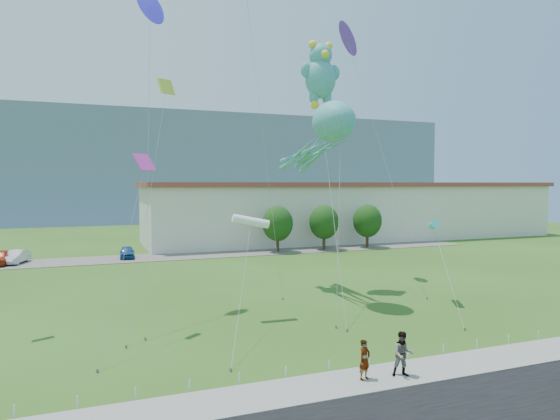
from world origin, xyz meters
The scene contains 22 objects.
ground centered at (0.00, 0.00, 0.00)m, with size 160.00×160.00×0.00m, color #325116.
sidewalk centered at (0.00, -2.75, 0.05)m, with size 80.00×2.50×0.10m, color gray.
parking_strip centered at (0.00, 35.00, 0.03)m, with size 70.00×6.00×0.06m, color #59544C.
hill_ridge centered at (0.00, 120.00, 12.50)m, with size 160.00×50.00×25.00m, color slate.
warehouse centered at (26.00, 44.00, 4.12)m, with size 61.00×15.00×8.20m.
rope_fence centered at (0.00, -1.30, 0.25)m, with size 26.05×0.05×0.50m.
tree_near centered at (10.00, 34.00, 3.39)m, with size 3.60×3.60×5.47m.
tree_mid centered at (16.00, 34.00, 3.39)m, with size 3.60×3.60×5.47m.
tree_far centered at (22.00, 34.00, 3.39)m, with size 3.60×3.60×5.47m.
pedestrian_left centered at (-0.15, -2.79, 0.91)m, with size 0.59×0.39×1.62m, color gray.
pedestrian_right centered at (1.51, -3.06, 1.03)m, with size 0.90×0.70×1.85m, color gray.
parked_car_red centered at (-18.70, 35.23, 0.77)m, with size 1.67×4.16×1.42m, color #AA3215.
parked_car_silver centered at (-17.40, 35.66, 0.72)m, with size 1.39×3.99×1.31m, color silver.
parked_car_blue centered at (-6.75, 35.47, 0.69)m, with size 1.48×3.67×1.25m, color #19498C.
octopus_kite centered at (4.60, 10.67, 11.35)m, with size 3.76×11.97×13.46m.
teddy_bear_kite centered at (5.99, 14.27, 16.32)m, with size 5.15×11.85×18.73m.
small_kite_pink centered at (-7.94, 6.97, 8.23)m, with size 3.32×6.10×9.64m.
small_kite_cyan centered at (11.18, 7.40, 5.23)m, with size 2.87×7.25×5.71m.
small_kite_purple centered at (10.51, 17.94, 19.85)m, with size 1.81×10.77×21.11m.
small_kite_blue centered at (-6.59, 13.20, 18.97)m, with size 2.30×8.20×20.17m.
small_kite_yellow centered at (-6.19, 11.32, 12.32)m, with size 3.83×7.98×14.62m.
small_kite_white centered at (-1.58, 7.91, 5.77)m, with size 3.69×8.96×6.26m.
Camera 1 is at (-10.48, -20.10, 8.06)m, focal length 32.00 mm.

